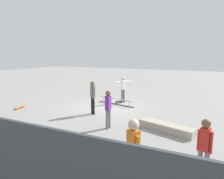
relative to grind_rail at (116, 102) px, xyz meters
The scene contains 10 objects.
ground_plane 0.79m from the grind_rail, 65.14° to the left, with size 60.00×60.00×0.00m, color gray.
grind_rail is the anchor object (origin of this frame).
skate_ledge 4.87m from the grind_rail, 139.46° to the left, with size 2.28×0.52×0.30m, color #B2A893.
skater_main 1.04m from the grind_rail, 108.61° to the right, with size 0.54×1.27×1.65m.
skateboard_main 0.65m from the grind_rail, 95.61° to the right, with size 0.58×0.79×0.09m.
bystander_grey_shirt 2.50m from the grind_rail, 85.81° to the left, with size 0.35×0.29×1.69m.
bystander_purple_shirt 4.22m from the grind_rail, 110.84° to the left, with size 0.22×0.36×1.59m.
bystander_red_shirt 8.04m from the grind_rail, 130.23° to the left, with size 0.36×0.22×1.56m.
bystander_orange_shirt 8.31m from the grind_rail, 117.61° to the left, with size 0.37×0.29×1.72m.
loose_skateboard_orange 5.51m from the grind_rail, 35.58° to the left, with size 0.36×0.82×0.09m.
Camera 1 is at (-5.56, 10.50, 3.04)m, focal length 33.35 mm.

